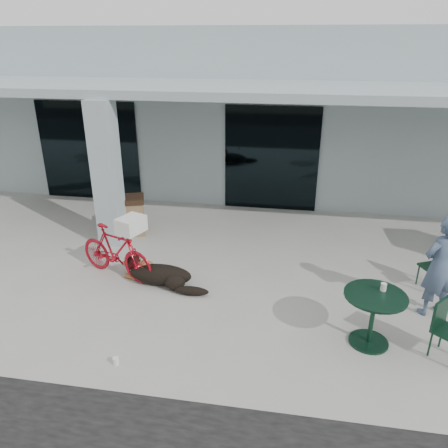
% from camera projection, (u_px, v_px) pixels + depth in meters
% --- Properties ---
extents(ground, '(80.00, 80.00, 0.00)m').
position_uv_depth(ground, '(144.00, 304.00, 7.53)').
color(ground, '#B1AFA7').
rests_on(ground, ground).
extents(building, '(22.00, 7.00, 4.50)m').
position_uv_depth(building, '(225.00, 103.00, 14.34)').
color(building, '#9FAFB4').
rests_on(building, ground).
extents(storefront_glass_left, '(2.80, 0.06, 2.70)m').
position_uv_depth(storefront_glass_left, '(89.00, 151.00, 11.99)').
color(storefront_glass_left, black).
rests_on(storefront_glass_left, ground).
extents(storefront_glass_right, '(2.40, 0.06, 2.70)m').
position_uv_depth(storefront_glass_right, '(271.00, 159.00, 11.23)').
color(storefront_glass_right, black).
rests_on(storefront_glass_right, ground).
extents(column, '(0.50, 0.50, 3.12)m').
position_uv_depth(column, '(107.00, 175.00, 9.23)').
color(column, '#9FAFB4').
rests_on(column, ground).
extents(overhang, '(22.00, 2.80, 0.18)m').
position_uv_depth(overhang, '(188.00, 89.00, 9.52)').
color(overhang, '#9FAFB4').
rests_on(overhang, column).
extents(bicycle, '(1.76, 1.06, 1.02)m').
position_uv_depth(bicycle, '(116.00, 252.00, 8.24)').
color(bicycle, '#AA0D1C').
rests_on(bicycle, ground).
extents(laundry_basket, '(0.51, 0.58, 0.29)m').
position_uv_depth(laundry_basket, '(131.00, 225.00, 7.77)').
color(laundry_basket, white).
rests_on(laundry_basket, bicycle).
extents(dog, '(1.43, 0.80, 0.45)m').
position_uv_depth(dog, '(160.00, 273.00, 8.06)').
color(dog, black).
rests_on(dog, ground).
extents(cup_near_dog, '(0.12, 0.12, 0.11)m').
position_uv_depth(cup_near_dog, '(116.00, 361.00, 6.13)').
color(cup_near_dog, white).
rests_on(cup_near_dog, ground).
extents(cafe_table_far, '(1.11, 1.11, 0.85)m').
position_uv_depth(cafe_table_far, '(372.00, 319.00, 6.42)').
color(cafe_table_far, '#113221').
rests_on(cafe_table_far, ground).
extents(cafe_chair_far_b, '(0.55, 0.54, 0.87)m').
position_uv_depth(cafe_chair_far_b, '(433.00, 267.00, 7.86)').
color(cafe_chair_far_b, '#113221').
rests_on(cafe_chair_far_b, ground).
extents(person, '(0.75, 0.66, 1.74)m').
position_uv_depth(person, '(439.00, 267.00, 6.97)').
color(person, '#435671').
rests_on(person, ground).
extents(cup_on_table, '(0.10, 0.10, 0.12)m').
position_uv_depth(cup_on_table, '(383.00, 287.00, 6.34)').
color(cup_on_table, white).
rests_on(cup_on_table, cafe_table_far).
extents(trash_receptacle, '(0.68, 0.68, 0.91)m').
position_uv_depth(trash_receptacle, '(133.00, 215.00, 10.07)').
color(trash_receptacle, olive).
rests_on(trash_receptacle, ground).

